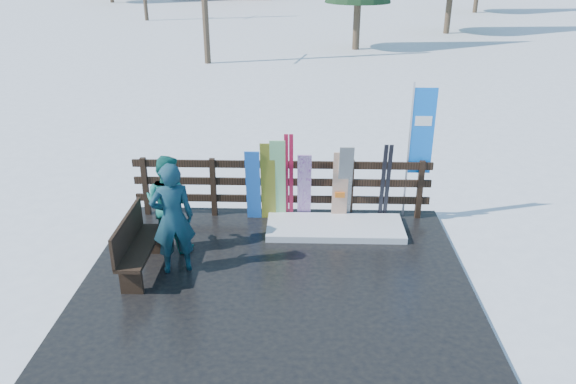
{
  "coord_description": "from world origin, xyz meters",
  "views": [
    {
      "loc": [
        0.42,
        -7.54,
        4.84
      ],
      "look_at": [
        0.16,
        1.0,
        1.1
      ],
      "focal_mm": 35.0,
      "sensor_mm": 36.0,
      "label": 1
    }
  ],
  "objects_px": {
    "snowboard_1": "(278,181)",
    "person_front": "(173,219)",
    "snowboard_5": "(340,187)",
    "snowboard_2": "(268,182)",
    "snowboard_4": "(345,184)",
    "snowboard_0": "(253,186)",
    "snowboard_3": "(304,187)",
    "rental_flag": "(419,136)",
    "person_back": "(168,203)",
    "bench": "(135,243)"
  },
  "relations": [
    {
      "from": "snowboard_5",
      "to": "person_back",
      "type": "bearing_deg",
      "value": -159.98
    },
    {
      "from": "bench",
      "to": "snowboard_4",
      "type": "height_order",
      "value": "snowboard_4"
    },
    {
      "from": "snowboard_1",
      "to": "snowboard_5",
      "type": "height_order",
      "value": "snowboard_1"
    },
    {
      "from": "bench",
      "to": "snowboard_5",
      "type": "xyz_separation_m",
      "value": [
        3.29,
        1.9,
        0.19
      ]
    },
    {
      "from": "snowboard_0",
      "to": "person_front",
      "type": "height_order",
      "value": "person_front"
    },
    {
      "from": "snowboard_2",
      "to": "snowboard_3",
      "type": "distance_m",
      "value": 0.67
    },
    {
      "from": "snowboard_2",
      "to": "snowboard_3",
      "type": "height_order",
      "value": "snowboard_2"
    },
    {
      "from": "snowboard_1",
      "to": "snowboard_5",
      "type": "bearing_deg",
      "value": 0.0
    },
    {
      "from": "person_back",
      "to": "snowboard_1",
      "type": "bearing_deg",
      "value": -131.67
    },
    {
      "from": "snowboard_1",
      "to": "snowboard_3",
      "type": "bearing_deg",
      "value": -0.0
    },
    {
      "from": "rental_flag",
      "to": "person_back",
      "type": "distance_m",
      "value": 4.61
    },
    {
      "from": "snowboard_2",
      "to": "snowboard_1",
      "type": "bearing_deg",
      "value": 0.0
    },
    {
      "from": "snowboard_2",
      "to": "person_back",
      "type": "height_order",
      "value": "person_back"
    },
    {
      "from": "snowboard_2",
      "to": "snowboard_4",
      "type": "height_order",
      "value": "snowboard_2"
    },
    {
      "from": "snowboard_0",
      "to": "snowboard_3",
      "type": "relative_size",
      "value": 1.0
    },
    {
      "from": "snowboard_3",
      "to": "bench",
      "type": "bearing_deg",
      "value": -144.1
    },
    {
      "from": "bench",
      "to": "person_front",
      "type": "bearing_deg",
      "value": 8.32
    },
    {
      "from": "snowboard_0",
      "to": "snowboard_4",
      "type": "bearing_deg",
      "value": -0.0
    },
    {
      "from": "snowboard_3",
      "to": "person_back",
      "type": "distance_m",
      "value": 2.52
    },
    {
      "from": "snowboard_1",
      "to": "snowboard_3",
      "type": "height_order",
      "value": "snowboard_1"
    },
    {
      "from": "rental_flag",
      "to": "person_back",
      "type": "relative_size",
      "value": 1.56
    },
    {
      "from": "bench",
      "to": "snowboard_0",
      "type": "relative_size",
      "value": 1.04
    },
    {
      "from": "bench",
      "to": "snowboard_4",
      "type": "bearing_deg",
      "value": 29.41
    },
    {
      "from": "snowboard_4",
      "to": "snowboard_0",
      "type": "bearing_deg",
      "value": 180.0
    },
    {
      "from": "snowboard_1",
      "to": "rental_flag",
      "type": "bearing_deg",
      "value": 6.02
    },
    {
      "from": "snowboard_4",
      "to": "person_front",
      "type": "xyz_separation_m",
      "value": [
        -2.77,
        -1.81,
        0.14
      ]
    },
    {
      "from": "snowboard_1",
      "to": "rental_flag",
      "type": "relative_size",
      "value": 0.64
    },
    {
      "from": "snowboard_3",
      "to": "snowboard_4",
      "type": "height_order",
      "value": "snowboard_4"
    },
    {
      "from": "snowboard_0",
      "to": "snowboard_1",
      "type": "distance_m",
      "value": 0.47
    },
    {
      "from": "bench",
      "to": "snowboard_2",
      "type": "height_order",
      "value": "snowboard_2"
    },
    {
      "from": "bench",
      "to": "snowboard_4",
      "type": "xyz_separation_m",
      "value": [
        3.37,
        1.9,
        0.25
      ]
    },
    {
      "from": "snowboard_2",
      "to": "snowboard_5",
      "type": "relative_size",
      "value": 1.12
    },
    {
      "from": "snowboard_3",
      "to": "person_back",
      "type": "relative_size",
      "value": 0.86
    },
    {
      "from": "bench",
      "to": "person_back",
      "type": "bearing_deg",
      "value": 67.12
    },
    {
      "from": "bench",
      "to": "rental_flag",
      "type": "distance_m",
      "value": 5.29
    },
    {
      "from": "bench",
      "to": "snowboard_0",
      "type": "distance_m",
      "value": 2.55
    },
    {
      "from": "snowboard_2",
      "to": "snowboard_3",
      "type": "bearing_deg",
      "value": -0.0
    },
    {
      "from": "snowboard_4",
      "to": "person_back",
      "type": "distance_m",
      "value": 3.21
    },
    {
      "from": "snowboard_2",
      "to": "snowboard_4",
      "type": "xyz_separation_m",
      "value": [
        1.41,
        -0.0,
        -0.02
      ]
    },
    {
      "from": "snowboard_3",
      "to": "snowboard_5",
      "type": "height_order",
      "value": "snowboard_5"
    },
    {
      "from": "snowboard_2",
      "to": "person_back",
      "type": "distance_m",
      "value": 1.93
    },
    {
      "from": "bench",
      "to": "rental_flag",
      "type": "xyz_separation_m",
      "value": [
        4.7,
        2.17,
        1.09
      ]
    },
    {
      "from": "snowboard_4",
      "to": "person_back",
      "type": "bearing_deg",
      "value": -160.5
    },
    {
      "from": "snowboard_0",
      "to": "snowboard_2",
      "type": "relative_size",
      "value": 0.9
    },
    {
      "from": "snowboard_1",
      "to": "person_front",
      "type": "relative_size",
      "value": 0.9
    },
    {
      "from": "snowboard_1",
      "to": "snowboard_5",
      "type": "relative_size",
      "value": 1.16
    },
    {
      "from": "snowboard_4",
      "to": "snowboard_1",
      "type": "bearing_deg",
      "value": 180.0
    },
    {
      "from": "snowboard_0",
      "to": "person_front",
      "type": "relative_size",
      "value": 0.79
    },
    {
      "from": "snowboard_1",
      "to": "snowboard_2",
      "type": "relative_size",
      "value": 1.04
    },
    {
      "from": "snowboard_5",
      "to": "person_back",
      "type": "height_order",
      "value": "person_back"
    }
  ]
}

